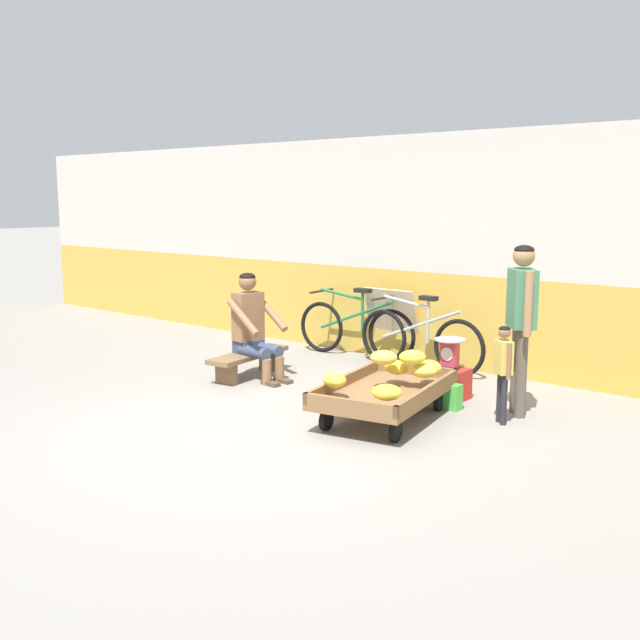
% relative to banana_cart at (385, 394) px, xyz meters
% --- Properties ---
extents(ground_plane, '(80.00, 80.00, 0.00)m').
position_rel_banana_cart_xyz_m(ground_plane, '(-0.68, -1.06, -0.24)').
color(ground_plane, gray).
extents(back_wall, '(16.00, 0.30, 2.65)m').
position_rel_banana_cart_xyz_m(back_wall, '(-0.68, 2.31, 1.09)').
color(back_wall, gold).
rests_on(back_wall, ground).
extents(banana_cart, '(1.10, 1.57, 0.36)m').
position_rel_banana_cart_xyz_m(banana_cart, '(0.00, 0.00, 0.00)').
color(banana_cart, brown).
rests_on(banana_cart, ground).
extents(banana_pile, '(0.86, 1.24, 0.26)m').
position_rel_banana_cart_xyz_m(banana_pile, '(0.09, 0.03, 0.22)').
color(banana_pile, yellow).
rests_on(banana_pile, banana_cart).
extents(low_bench, '(0.45, 1.13, 0.27)m').
position_rel_banana_cart_xyz_m(low_bench, '(-2.06, 0.36, -0.04)').
color(low_bench, brown).
rests_on(low_bench, ground).
extents(vendor_seated, '(0.70, 0.52, 1.14)m').
position_rel_banana_cart_xyz_m(vendor_seated, '(-1.97, 0.36, 0.33)').
color(vendor_seated, brown).
rests_on(vendor_seated, ground).
extents(plastic_crate, '(0.36, 0.28, 0.30)m').
position_rel_banana_cart_xyz_m(plastic_crate, '(0.07, 0.98, -0.09)').
color(plastic_crate, red).
rests_on(plastic_crate, ground).
extents(weighing_scale, '(0.30, 0.30, 0.29)m').
position_rel_banana_cart_xyz_m(weighing_scale, '(0.07, 0.98, 0.21)').
color(weighing_scale, '#28282D').
rests_on(weighing_scale, plastic_crate).
extents(bicycle_near_left, '(1.66, 0.48, 0.86)m').
position_rel_banana_cart_xyz_m(bicycle_near_left, '(-1.78, 1.91, 0.11)').
color(bicycle_near_left, black).
rests_on(bicycle_near_left, ground).
extents(bicycle_far_left, '(1.66, 0.48, 0.86)m').
position_rel_banana_cart_xyz_m(bicycle_far_left, '(-0.81, 1.84, 0.11)').
color(bicycle_far_left, black).
rests_on(bicycle_far_left, ground).
extents(sign_board, '(0.70, 0.29, 0.87)m').
position_rel_banana_cart_xyz_m(sign_board, '(-1.37, 2.14, 0.19)').
color(sign_board, '#C6B289').
rests_on(sign_board, ground).
extents(customer_adult, '(0.36, 0.40, 1.53)m').
position_rel_banana_cart_xyz_m(customer_adult, '(0.82, 0.90, 0.71)').
color(customer_adult, brown).
rests_on(customer_adult, ground).
extents(customer_child, '(0.22, 0.20, 0.86)m').
position_rel_banana_cart_xyz_m(customer_child, '(0.83, 0.57, 0.29)').
color(customer_child, '#232328').
rests_on(customer_child, ground).
extents(shopping_bag, '(0.18, 0.12, 0.24)m').
position_rel_banana_cart_xyz_m(shopping_bag, '(0.28, 0.66, -0.12)').
color(shopping_bag, green).
rests_on(shopping_bag, ground).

